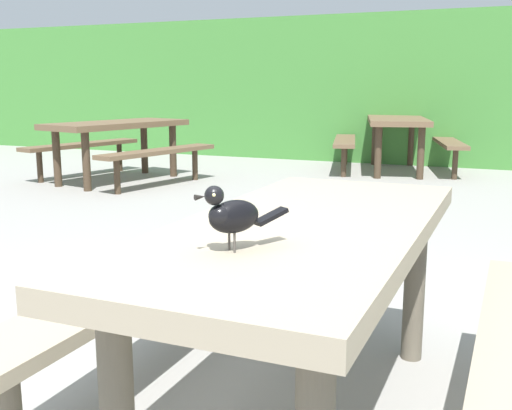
% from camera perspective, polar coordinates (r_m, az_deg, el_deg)
% --- Properties ---
extents(hedge_wall, '(28.00, 1.84, 2.23)m').
position_cam_1_polar(hedge_wall, '(10.29, 17.65, 10.17)').
color(hedge_wall, '#428438').
rests_on(hedge_wall, ground).
extents(picnic_table_foreground, '(1.68, 1.80, 0.74)m').
position_cam_1_polar(picnic_table_foreground, '(2.10, 4.47, -6.35)').
color(picnic_table_foreground, gray).
rests_on(picnic_table_foreground, ground).
extents(bird_grackle, '(0.18, 0.25, 0.18)m').
position_cam_1_polar(bird_grackle, '(1.64, -2.36, -0.86)').
color(bird_grackle, black).
rests_on(bird_grackle, picnic_table_foreground).
extents(picnic_table_mid_right, '(2.02, 2.04, 0.74)m').
position_cam_1_polar(picnic_table_mid_right, '(7.83, -12.72, 6.19)').
color(picnic_table_mid_right, brown).
rests_on(picnic_table_mid_right, ground).
extents(picnic_table_far_centre, '(2.05, 2.07, 0.74)m').
position_cam_1_polar(picnic_table_far_centre, '(8.74, 12.88, 6.67)').
color(picnic_table_far_centre, brown).
rests_on(picnic_table_far_centre, ground).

